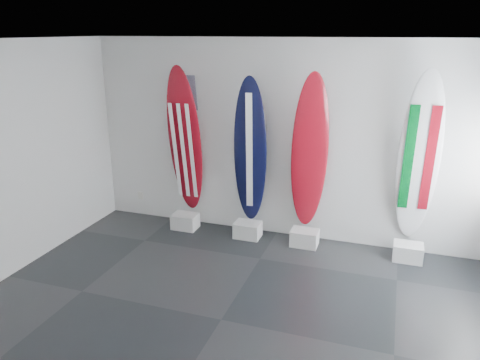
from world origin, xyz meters
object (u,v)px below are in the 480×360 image
(surfboard_italy, at_px, (419,159))
(surfboard_navy, at_px, (250,151))
(surfboard_swiss, at_px, (310,153))
(surfboard_usa, at_px, (185,142))

(surfboard_italy, bearing_deg, surfboard_navy, 175.07)
(surfboard_swiss, bearing_deg, surfboard_navy, 161.73)
(surfboard_usa, xyz_separation_m, surfboard_italy, (3.44, 0.00, 0.02))
(surfboard_navy, relative_size, surfboard_italy, 0.92)
(surfboard_navy, bearing_deg, surfboard_swiss, -2.51)
(surfboard_navy, relative_size, surfboard_swiss, 0.96)
(surfboard_navy, distance_m, surfboard_swiss, 0.90)
(surfboard_swiss, bearing_deg, surfboard_usa, 161.73)
(surfboard_usa, height_order, surfboard_italy, surfboard_italy)
(surfboard_navy, xyz_separation_m, surfboard_swiss, (0.90, 0.00, 0.05))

